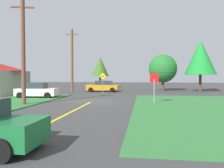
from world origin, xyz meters
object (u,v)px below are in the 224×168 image
direction_sign (103,81)px  oak_tree_left (100,67)px  car_approaching_junction (102,86)px  utility_pole_near (23,51)px  parked_car_near_building (36,90)px  pine_tree_center (163,69)px  utility_pole_mid (72,60)px  oak_tree_right (201,58)px  stop_sign (154,83)px

direction_sign → oak_tree_left: bearing=102.2°
car_approaching_junction → utility_pole_near: size_ratio=0.56×
parked_car_near_building → oak_tree_left: (3.16, 19.67, 3.24)m
car_approaching_junction → direction_sign: 3.70m
parked_car_near_building → oak_tree_left: 20.18m
oak_tree_left → pine_tree_center: (11.14, -6.16, -0.58)m
utility_pole_mid → oak_tree_right: (18.45, 4.51, 0.56)m
oak_tree_right → utility_pole_mid: bearing=-166.3°
parked_car_near_building → direction_sign: bearing=42.3°
stop_sign → oak_tree_left: oak_tree_left is taller
car_approaching_junction → oak_tree_left: 10.37m
car_approaching_junction → oak_tree_right: 15.28m
pine_tree_center → car_approaching_junction: bearing=-159.0°
oak_tree_right → pine_tree_center: bearing=172.3°
oak_tree_left → oak_tree_right: oak_tree_right is taller
utility_pole_near → utility_pole_mid: size_ratio=0.96×
utility_pole_near → oak_tree_left: size_ratio=1.45×
utility_pole_near → direction_sign: utility_pole_near is taller
car_approaching_junction → pine_tree_center: pine_tree_center is taller
car_approaching_junction → oak_tree_left: bearing=-83.0°
stop_sign → oak_tree_right: oak_tree_right is taller
direction_sign → pine_tree_center: bearing=40.0°
utility_pole_near → direction_sign: size_ratio=3.09×
parked_car_near_building → direction_sign: 8.91m
parked_car_near_building → direction_sign: (5.99, 6.53, 0.90)m
direction_sign → oak_tree_left: 13.64m
parked_car_near_building → utility_pole_mid: size_ratio=0.49×
stop_sign → parked_car_near_building: (-12.16, 3.51, -0.98)m
direction_sign → pine_tree_center: (8.31, 6.97, 1.76)m
stop_sign → utility_pole_near: 10.95m
car_approaching_junction → direction_sign: direction_sign is taller
utility_pole_near → pine_tree_center: utility_pole_near is taller
utility_pole_near → pine_tree_center: 22.91m
parked_car_near_building → car_approaching_junction: same height
utility_pole_mid → direction_sign: utility_pole_mid is taller
stop_sign → parked_car_near_building: size_ratio=0.58×
utility_pole_mid → direction_sign: 5.74m
direction_sign → utility_pole_mid: bearing=159.8°
stop_sign → direction_sign: bearing=-45.3°
car_approaching_junction → oak_tree_right: (14.42, 2.70, 4.27)m
car_approaching_junction → oak_tree_right: oak_tree_right is taller
stop_sign → car_approaching_junction: (-6.83, 13.57, -0.98)m
pine_tree_center → utility_pole_mid: bearing=-158.0°
oak_tree_right → stop_sign: bearing=-115.0°
direction_sign → parked_car_near_building: bearing=-132.5°
direction_sign → pine_tree_center: size_ratio=0.48×
oak_tree_right → utility_pole_near: bearing=-134.4°
pine_tree_center → oak_tree_left: bearing=151.1°
parked_car_near_building → utility_pole_near: (1.73, -5.63, 3.53)m
utility_pole_near → oak_tree_left: 25.34m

